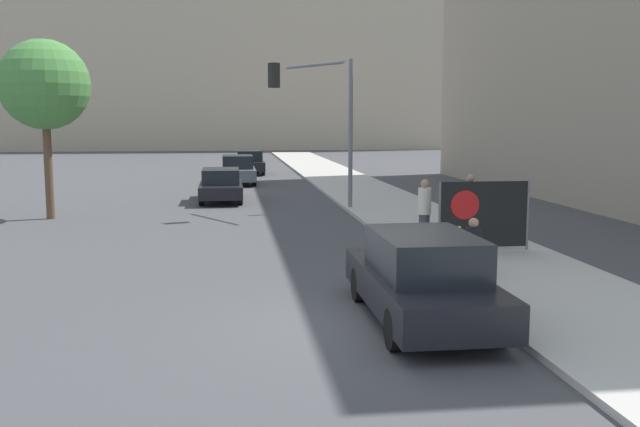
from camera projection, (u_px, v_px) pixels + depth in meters
ground_plane at (363, 325)px, 11.95m from camera, size 160.00×160.00×0.00m
sidewalk_curb at (394, 208)px, 27.21m from camera, size 3.80×90.00×0.12m
building_backdrop_far at (228, 34)px, 81.58m from camera, size 52.00×12.00×26.08m
seated_protester at (473, 244)px, 15.23m from camera, size 0.95×0.77×1.21m
jogger_on_sidewalk at (424, 212)px, 18.41m from camera, size 0.34×0.34×1.77m
pedestrian_behind at (470, 203)px, 20.56m from camera, size 0.34×0.34×1.73m
protest_banner at (483, 214)px, 17.86m from camera, size 2.36×0.06×1.76m
traffic_light_pole at (322, 106)px, 25.76m from camera, size 3.25×3.02×5.51m
parked_car_curbside at (422, 278)px, 12.01m from camera, size 1.81×4.72×1.54m
car_on_road_nearest at (221, 185)px, 29.73m from camera, size 1.74×4.52×1.38m
car_on_road_midblock at (238, 170)px, 37.63m from camera, size 1.81×4.49×1.53m
car_on_road_distant at (250, 162)px, 44.54m from camera, size 1.76×4.38×1.48m
street_tree_near_curb at (44, 85)px, 24.05m from camera, size 3.05×3.05×6.11m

